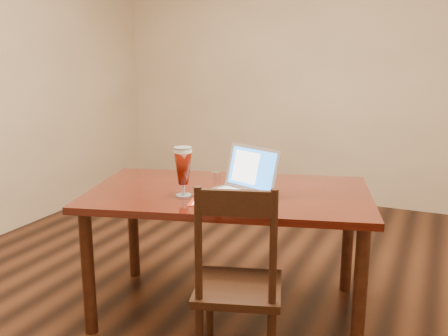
% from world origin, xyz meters
% --- Properties ---
extents(ground, '(5.00, 5.00, 0.00)m').
position_xyz_m(ground, '(0.00, 0.00, 0.00)').
color(ground, black).
rests_on(ground, ground).
extents(room_shell, '(4.51, 5.01, 2.71)m').
position_xyz_m(room_shell, '(0.00, 0.00, 1.76)').
color(room_shell, tan).
rests_on(room_shell, ground).
extents(dining_table, '(1.76, 1.27, 1.02)m').
position_xyz_m(dining_table, '(0.01, 0.00, 0.66)').
color(dining_table, '#451109').
rests_on(dining_table, ground).
extents(dining_chair, '(0.50, 0.49, 0.95)m').
position_xyz_m(dining_chair, '(0.28, -0.51, 0.45)').
color(dining_chair, black).
rests_on(dining_chair, ground).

